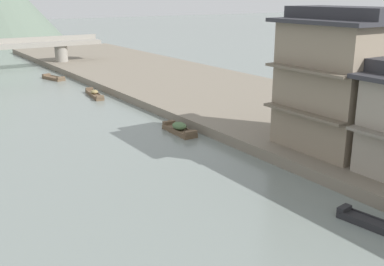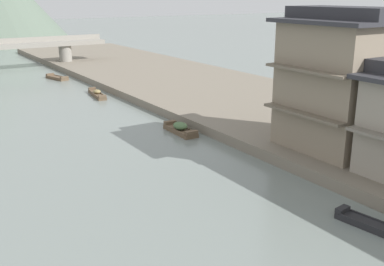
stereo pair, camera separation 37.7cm
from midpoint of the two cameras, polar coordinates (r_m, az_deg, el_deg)
riverbank_right at (r=44.03m, az=7.73°, el=3.73°), size 18.00×110.00×0.73m
boat_moored_nearest at (r=60.28m, az=-16.12°, el=6.56°), size 1.96×3.81×0.52m
boat_moored_third at (r=35.24m, az=-1.14°, el=0.51°), size 1.19×3.68×0.84m
boat_moored_far at (r=49.07m, az=-11.40°, el=4.74°), size 1.49×4.87×0.70m
house_waterfront_tall at (r=30.37m, az=18.10°, el=6.15°), size 6.69×6.97×8.74m
stone_bridge at (r=68.53m, az=-22.24°, el=9.42°), size 28.77×2.40×4.34m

